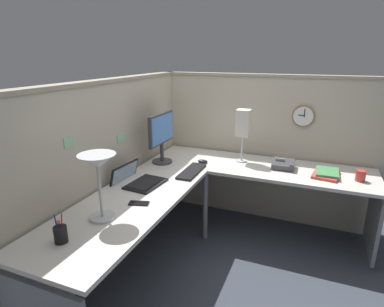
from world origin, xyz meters
The scene contains 18 objects.
ground_plane centered at (0.00, 0.00, 0.00)m, with size 6.80×6.80×0.00m, color #383D47.
cubicle_wall_back centered at (-0.36, 0.87, 0.79)m, with size 2.57×0.12×1.58m.
cubicle_wall_right centered at (0.87, -0.27, 0.79)m, with size 0.12×2.37×1.58m.
desk centered at (-0.15, -0.05, 0.63)m, with size 2.35×2.15×0.73m.
monitor centered at (0.20, 0.64, 1.02)m, with size 0.46×0.20×0.50m.
laptop centered at (-0.35, 0.60, 0.75)m, with size 0.37×0.41×0.22m.
keyboard centered at (0.05, 0.26, 0.74)m, with size 0.43×0.14×0.02m, color black.
computer_mouse centered at (0.34, 0.26, 0.75)m, with size 0.06×0.10×0.03m, color black.
desk_lamp_dome centered at (-0.95, 0.49, 1.09)m, with size 0.24×0.24×0.44m.
pen_cup centered at (-1.27, 0.54, 0.78)m, with size 0.08×0.08×0.18m.
cell_phone centered at (-0.69, 0.38, 0.73)m, with size 0.07×0.14×0.01m, color black.
office_phone centered at (0.48, -0.52, 0.77)m, with size 0.19×0.21×0.11m.
book_stack centered at (0.43, -0.89, 0.75)m, with size 0.31×0.25×0.04m.
desk_lamp_paper centered at (0.53, -0.09, 1.11)m, with size 0.13×0.13×0.53m.
coffee_mug centered at (0.40, -1.16, 0.78)m, with size 0.08×0.08×0.10m, color #B2332D.
wall_clock centered at (0.82, -0.63, 1.18)m, with size 0.04×0.22×0.22m.
pinned_note_leftmost centered at (-0.84, 0.82, 1.19)m, with size 0.09×0.00×0.07m, color #8CCC99.
pinned_note_middle centered at (-0.22, 0.82, 1.07)m, with size 0.11×0.00×0.07m, color #8CCC99.
Camera 1 is at (-2.46, -0.76, 1.77)m, focal length 29.40 mm.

